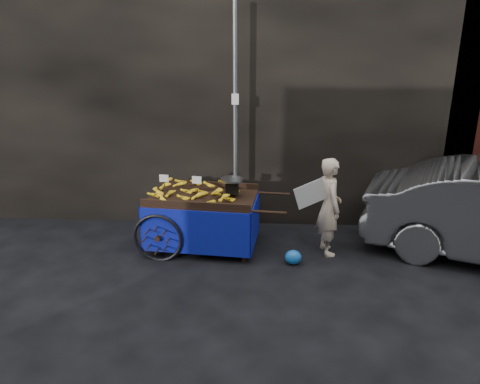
{
  "coord_description": "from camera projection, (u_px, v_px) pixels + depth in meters",
  "views": [
    {
      "loc": [
        0.8,
        -6.66,
        3.51
      ],
      "look_at": [
        0.42,
        0.5,
        1.01
      ],
      "focal_mm": 35.0,
      "sensor_mm": 36.0,
      "label": 1
    }
  ],
  "objects": [
    {
      "name": "banana_cart",
      "position": [
        199.0,
        202.0,
        7.73
      ],
      "size": [
        2.52,
        1.37,
        1.32
      ],
      "rotation": [
        0.0,
        0.0,
        -0.1
      ],
      "color": "black",
      "rests_on": "ground"
    },
    {
      "name": "street_pole",
      "position": [
        235.0,
        122.0,
        8.02
      ],
      "size": [
        0.12,
        0.1,
        4.0
      ],
      "color": "slate",
      "rests_on": "ground"
    },
    {
      "name": "vendor",
      "position": [
        329.0,
        206.0,
        7.53
      ],
      "size": [
        0.86,
        0.66,
        1.62
      ],
      "rotation": [
        0.0,
        0.0,
        1.77
      ],
      "color": "beige",
      "rests_on": "ground"
    },
    {
      "name": "ground",
      "position": [
        212.0,
        261.0,
        7.47
      ],
      "size": [
        80.0,
        80.0,
        0.0
      ],
      "primitive_type": "plane",
      "color": "black",
      "rests_on": "ground"
    },
    {
      "name": "building_wall",
      "position": [
        244.0,
        84.0,
        9.08
      ],
      "size": [
        13.5,
        2.0,
        5.0
      ],
      "color": "black",
      "rests_on": "ground"
    },
    {
      "name": "plastic_bag",
      "position": [
        293.0,
        257.0,
        7.35
      ],
      "size": [
        0.26,
        0.21,
        0.24
      ],
      "primitive_type": "ellipsoid",
      "color": "blue",
      "rests_on": "ground"
    }
  ]
}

